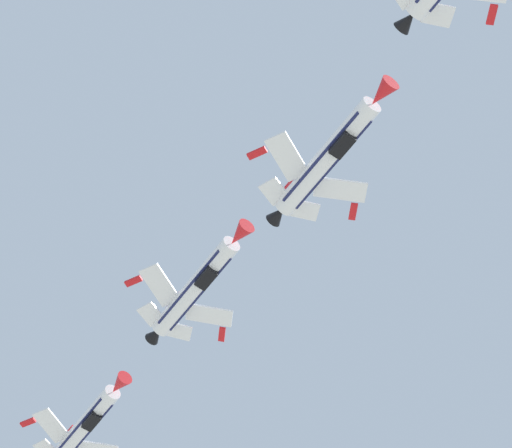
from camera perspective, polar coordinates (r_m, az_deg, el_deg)
The scene contains 3 objects.
fighter_jet_right_wing at distance 92.57m, azimuth 3.55°, elevation 3.35°, with size 13.53×11.98×4.38m.
fighter_jet_left_outer at distance 103.32m, azimuth -2.90°, elevation -3.00°, with size 13.53×11.95×4.39m.
fighter_jet_right_outer at distance 118.27m, azimuth -8.34°, elevation -9.67°, with size 13.53×11.97×4.38m.
Camera 1 is at (-3.11, 1.86, 1.91)m, focal length 82.26 mm.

